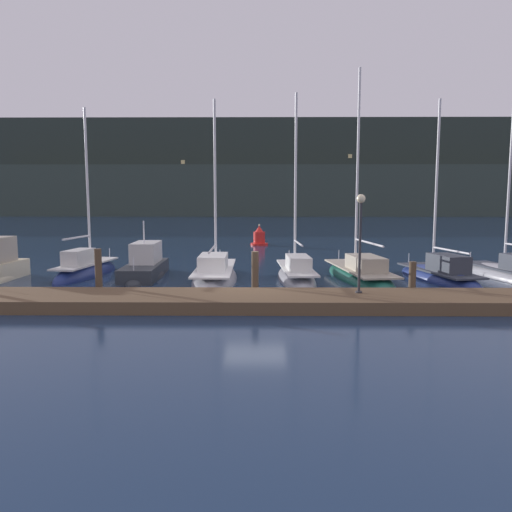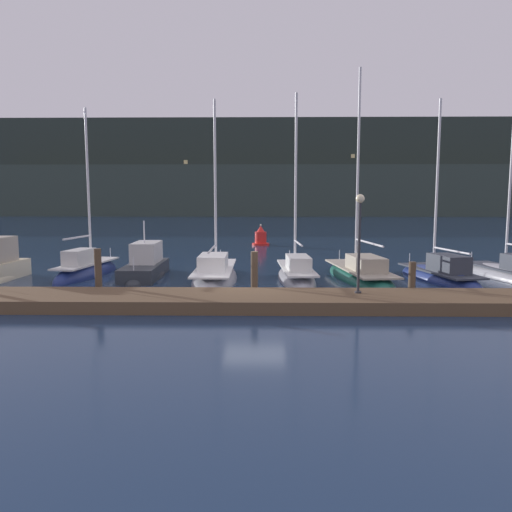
{
  "view_description": "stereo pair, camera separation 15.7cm",
  "coord_description": "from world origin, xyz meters",
  "px_view_note": "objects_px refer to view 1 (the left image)",
  "views": [
    {
      "loc": [
        0.24,
        -19.79,
        3.96
      ],
      "look_at": [
        0.0,
        3.29,
        1.2
      ],
      "focal_mm": 35.0,
      "sensor_mm": 36.0,
      "label": 1
    },
    {
      "loc": [
        0.39,
        -19.79,
        3.96
      ],
      "look_at": [
        0.0,
        3.29,
        1.2
      ],
      "focal_mm": 35.0,
      "sensor_mm": 36.0,
      "label": 2
    }
  ],
  "objects_px": {
    "sailboat_berth_4": "(215,278)",
    "dock_lamppost": "(360,226)",
    "sailboat_berth_2": "(86,273)",
    "channel_buoy": "(259,238)",
    "sailboat_berth_5": "(296,277)",
    "motorboat_berth_3": "(145,272)",
    "sailboat_berth_7": "(439,277)",
    "sailboat_berth_6": "(360,276)"
  },
  "relations": [
    {
      "from": "sailboat_berth_2",
      "to": "sailboat_berth_6",
      "type": "xyz_separation_m",
      "value": [
        13.53,
        -0.64,
        -0.01
      ]
    },
    {
      "from": "sailboat_berth_6",
      "to": "channel_buoy",
      "type": "relative_size",
      "value": 6.2
    },
    {
      "from": "sailboat_berth_6",
      "to": "dock_lamppost",
      "type": "bearing_deg",
      "value": -101.47
    },
    {
      "from": "sailboat_berth_5",
      "to": "sailboat_berth_4",
      "type": "bearing_deg",
      "value": -178.14
    },
    {
      "from": "sailboat_berth_7",
      "to": "channel_buoy",
      "type": "distance_m",
      "value": 19.17
    },
    {
      "from": "sailboat_berth_4",
      "to": "dock_lamppost",
      "type": "relative_size",
      "value": 2.55
    },
    {
      "from": "sailboat_berth_2",
      "to": "sailboat_berth_4",
      "type": "xyz_separation_m",
      "value": [
        6.57,
        -1.23,
        -0.01
      ]
    },
    {
      "from": "channel_buoy",
      "to": "motorboat_berth_3",
      "type": "bearing_deg",
      "value": -108.92
    },
    {
      "from": "sailboat_berth_5",
      "to": "dock_lamppost",
      "type": "relative_size",
      "value": 2.6
    },
    {
      "from": "motorboat_berth_3",
      "to": "sailboat_berth_6",
      "type": "bearing_deg",
      "value": -2.29
    },
    {
      "from": "sailboat_berth_2",
      "to": "sailboat_berth_7",
      "type": "bearing_deg",
      "value": -3.26
    },
    {
      "from": "sailboat_berth_7",
      "to": "dock_lamppost",
      "type": "xyz_separation_m",
      "value": [
        -4.91,
        -5.52,
        2.74
      ]
    },
    {
      "from": "sailboat_berth_4",
      "to": "sailboat_berth_5",
      "type": "xyz_separation_m",
      "value": [
        3.86,
        0.13,
        0.02
      ]
    },
    {
      "from": "channel_buoy",
      "to": "dock_lamppost",
      "type": "height_order",
      "value": "dock_lamppost"
    },
    {
      "from": "sailboat_berth_7",
      "to": "dock_lamppost",
      "type": "distance_m",
      "value": 7.88
    },
    {
      "from": "channel_buoy",
      "to": "sailboat_berth_2",
      "type": "bearing_deg",
      "value": -118.1
    },
    {
      "from": "channel_buoy",
      "to": "sailboat_berth_5",
      "type": "bearing_deg",
      "value": -83.96
    },
    {
      "from": "dock_lamppost",
      "to": "sailboat_berth_5",
      "type": "bearing_deg",
      "value": 109.5
    },
    {
      "from": "sailboat_berth_2",
      "to": "sailboat_berth_7",
      "type": "distance_m",
      "value": 17.29
    },
    {
      "from": "sailboat_berth_6",
      "to": "channel_buoy",
      "type": "distance_m",
      "value": 17.48
    },
    {
      "from": "sailboat_berth_6",
      "to": "sailboat_berth_7",
      "type": "relative_size",
      "value": 1.17
    },
    {
      "from": "motorboat_berth_3",
      "to": "sailboat_berth_6",
      "type": "height_order",
      "value": "sailboat_berth_6"
    },
    {
      "from": "sailboat_berth_4",
      "to": "channel_buoy",
      "type": "xyz_separation_m",
      "value": [
        2.04,
        17.35,
        0.48
      ]
    },
    {
      "from": "motorboat_berth_3",
      "to": "dock_lamppost",
      "type": "distance_m",
      "value": 11.56
    },
    {
      "from": "sailboat_berth_6",
      "to": "dock_lamppost",
      "type": "height_order",
      "value": "sailboat_berth_6"
    },
    {
      "from": "sailboat_berth_2",
      "to": "channel_buoy",
      "type": "relative_size",
      "value": 5.28
    },
    {
      "from": "sailboat_berth_7",
      "to": "channel_buoy",
      "type": "height_order",
      "value": "sailboat_berth_7"
    },
    {
      "from": "sailboat_berth_2",
      "to": "sailboat_berth_5",
      "type": "distance_m",
      "value": 10.49
    },
    {
      "from": "sailboat_berth_7",
      "to": "sailboat_berth_2",
      "type": "bearing_deg",
      "value": 176.74
    },
    {
      "from": "sailboat_berth_6",
      "to": "sailboat_berth_7",
      "type": "xyz_separation_m",
      "value": [
        3.72,
        -0.34,
        0.01
      ]
    },
    {
      "from": "motorboat_berth_3",
      "to": "sailboat_berth_6",
      "type": "relative_size",
      "value": 0.51
    },
    {
      "from": "motorboat_berth_3",
      "to": "sailboat_berth_4",
      "type": "distance_m",
      "value": 3.71
    },
    {
      "from": "sailboat_berth_4",
      "to": "sailboat_berth_7",
      "type": "relative_size",
      "value": 1.0
    },
    {
      "from": "sailboat_berth_7",
      "to": "dock_lamppost",
      "type": "height_order",
      "value": "sailboat_berth_7"
    },
    {
      "from": "sailboat_berth_2",
      "to": "motorboat_berth_3",
      "type": "xyz_separation_m",
      "value": [
        3.01,
        -0.22,
        0.12
      ]
    },
    {
      "from": "sailboat_berth_2",
      "to": "sailboat_berth_4",
      "type": "relative_size",
      "value": 0.99
    },
    {
      "from": "sailboat_berth_7",
      "to": "dock_lamppost",
      "type": "bearing_deg",
      "value": -131.66
    },
    {
      "from": "motorboat_berth_3",
      "to": "sailboat_berth_5",
      "type": "relative_size",
      "value": 0.58
    },
    {
      "from": "sailboat_berth_7",
      "to": "motorboat_berth_3",
      "type": "bearing_deg",
      "value": 176.96
    },
    {
      "from": "sailboat_berth_4",
      "to": "sailboat_berth_6",
      "type": "height_order",
      "value": "sailboat_berth_6"
    },
    {
      "from": "sailboat_berth_2",
      "to": "dock_lamppost",
      "type": "relative_size",
      "value": 2.53
    },
    {
      "from": "sailboat_berth_5",
      "to": "sailboat_berth_7",
      "type": "distance_m",
      "value": 6.83
    }
  ]
}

